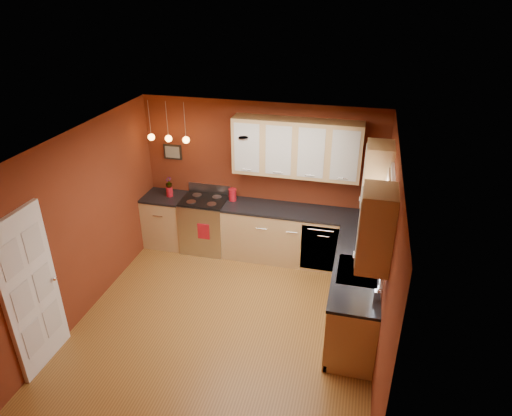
% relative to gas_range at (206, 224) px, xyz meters
% --- Properties ---
extents(floor, '(4.20, 4.20, 0.00)m').
position_rel_gas_range_xyz_m(floor, '(0.92, -1.80, -0.48)').
color(floor, '#99652C').
rests_on(floor, ground).
extents(ceiling, '(4.00, 4.20, 0.02)m').
position_rel_gas_range_xyz_m(ceiling, '(0.92, -1.80, 2.12)').
color(ceiling, silver).
rests_on(ceiling, wall_back).
extents(wall_back, '(4.00, 0.02, 2.60)m').
position_rel_gas_range_xyz_m(wall_back, '(0.92, 0.30, 0.82)').
color(wall_back, maroon).
rests_on(wall_back, floor).
extents(wall_front, '(4.00, 0.02, 2.60)m').
position_rel_gas_range_xyz_m(wall_front, '(0.92, -3.90, 0.82)').
color(wall_front, maroon).
rests_on(wall_front, floor).
extents(wall_left, '(0.02, 4.20, 2.60)m').
position_rel_gas_range_xyz_m(wall_left, '(-1.08, -1.80, 0.82)').
color(wall_left, maroon).
rests_on(wall_left, floor).
extents(wall_right, '(0.02, 4.20, 2.60)m').
position_rel_gas_range_xyz_m(wall_right, '(2.92, -1.80, 0.82)').
color(wall_right, maroon).
rests_on(wall_right, floor).
extents(base_cabinets_back_left, '(0.70, 0.60, 0.90)m').
position_rel_gas_range_xyz_m(base_cabinets_back_left, '(-0.73, -0.00, -0.03)').
color(base_cabinets_back_left, tan).
rests_on(base_cabinets_back_left, floor).
extents(base_cabinets_back_right, '(2.54, 0.60, 0.90)m').
position_rel_gas_range_xyz_m(base_cabinets_back_right, '(1.65, -0.00, -0.03)').
color(base_cabinets_back_right, tan).
rests_on(base_cabinets_back_right, floor).
extents(base_cabinets_right, '(0.60, 2.10, 0.90)m').
position_rel_gas_range_xyz_m(base_cabinets_right, '(2.62, -1.35, -0.03)').
color(base_cabinets_right, tan).
rests_on(base_cabinets_right, floor).
extents(counter_back_left, '(0.70, 0.62, 0.04)m').
position_rel_gas_range_xyz_m(counter_back_left, '(-0.73, -0.00, 0.44)').
color(counter_back_left, black).
rests_on(counter_back_left, base_cabinets_back_left).
extents(counter_back_right, '(2.54, 0.62, 0.04)m').
position_rel_gas_range_xyz_m(counter_back_right, '(1.65, -0.00, 0.44)').
color(counter_back_right, black).
rests_on(counter_back_right, base_cabinets_back_right).
extents(counter_right, '(0.62, 2.10, 0.04)m').
position_rel_gas_range_xyz_m(counter_right, '(2.62, -1.35, 0.44)').
color(counter_right, black).
rests_on(counter_right, base_cabinets_right).
extents(gas_range, '(0.76, 0.64, 1.11)m').
position_rel_gas_range_xyz_m(gas_range, '(0.00, 0.00, 0.00)').
color(gas_range, '#B1B2B6').
rests_on(gas_range, floor).
extents(dishwasher_front, '(0.60, 0.02, 0.80)m').
position_rel_gas_range_xyz_m(dishwasher_front, '(2.02, -0.29, -0.03)').
color(dishwasher_front, '#B1B2B6').
rests_on(dishwasher_front, base_cabinets_back_right).
extents(sink, '(0.50, 0.70, 0.33)m').
position_rel_gas_range_xyz_m(sink, '(2.62, -1.50, 0.43)').
color(sink, gray).
rests_on(sink, counter_right).
extents(window, '(0.06, 1.02, 1.22)m').
position_rel_gas_range_xyz_m(window, '(2.89, -1.50, 1.21)').
color(window, white).
rests_on(window, wall_right).
extents(door_left_wall, '(0.12, 0.82, 2.05)m').
position_rel_gas_range_xyz_m(door_left_wall, '(-1.05, -3.00, 0.54)').
color(door_left_wall, white).
rests_on(door_left_wall, floor).
extents(upper_cabinets_back, '(2.00, 0.35, 0.90)m').
position_rel_gas_range_xyz_m(upper_cabinets_back, '(1.52, 0.12, 1.47)').
color(upper_cabinets_back, tan).
rests_on(upper_cabinets_back, wall_back).
extents(upper_cabinets_right, '(0.35, 1.95, 0.90)m').
position_rel_gas_range_xyz_m(upper_cabinets_right, '(2.75, -1.48, 1.47)').
color(upper_cabinets_right, tan).
rests_on(upper_cabinets_right, wall_right).
extents(wall_picture, '(0.32, 0.03, 0.26)m').
position_rel_gas_range_xyz_m(wall_picture, '(-0.63, 0.28, 1.17)').
color(wall_picture, black).
rests_on(wall_picture, wall_back).
extents(pendant_lights, '(0.71, 0.11, 0.66)m').
position_rel_gas_range_xyz_m(pendant_lights, '(-0.53, -0.05, 1.53)').
color(pendant_lights, gray).
rests_on(pendant_lights, ceiling).
extents(red_canister, '(0.14, 0.14, 0.21)m').
position_rel_gas_range_xyz_m(red_canister, '(0.47, 0.11, 0.56)').
color(red_canister, '#B0121D').
rests_on(red_canister, counter_back_right).
extents(red_vase, '(0.11, 0.11, 0.17)m').
position_rel_gas_range_xyz_m(red_vase, '(-0.63, 0.01, 0.55)').
color(red_vase, '#B0121D').
rests_on(red_vase, counter_back_left).
extents(flowers, '(0.14, 0.14, 0.20)m').
position_rel_gas_range_xyz_m(flowers, '(-0.63, 0.01, 0.71)').
color(flowers, '#B0121D').
rests_on(flowers, red_vase).
extents(coffee_maker, '(0.21, 0.21, 0.26)m').
position_rel_gas_range_xyz_m(coffee_maker, '(2.74, -0.00, 0.58)').
color(coffee_maker, black).
rests_on(coffee_maker, counter_back_right).
extents(soap_pump, '(0.08, 0.09, 0.19)m').
position_rel_gas_range_xyz_m(soap_pump, '(2.87, -2.05, 0.55)').
color(soap_pump, white).
rests_on(soap_pump, counter_right).
extents(dish_towel, '(0.20, 0.01, 0.28)m').
position_rel_gas_range_xyz_m(dish_towel, '(0.08, -0.33, 0.04)').
color(dish_towel, '#B0121D').
rests_on(dish_towel, gas_range).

